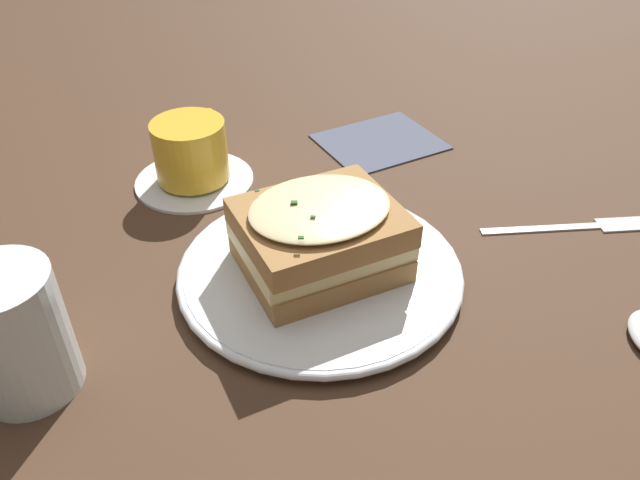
% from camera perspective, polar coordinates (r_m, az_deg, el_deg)
% --- Properties ---
extents(ground_plane, '(2.40, 2.40, 0.00)m').
position_cam_1_polar(ground_plane, '(0.53, -0.59, -5.10)').
color(ground_plane, '#473021').
extents(dinner_plate, '(0.25, 0.25, 0.01)m').
position_cam_1_polar(dinner_plate, '(0.55, -0.00, -2.83)').
color(dinner_plate, white).
rests_on(dinner_plate, ground_plane).
extents(sandwich, '(0.15, 0.14, 0.07)m').
position_cam_1_polar(sandwich, '(0.52, -0.01, 0.36)').
color(sandwich, '#A37542').
rests_on(sandwich, dinner_plate).
extents(teacup_with_saucer, '(0.13, 0.13, 0.07)m').
position_cam_1_polar(teacup_with_saucer, '(0.68, -11.64, 7.57)').
color(teacup_with_saucer, white).
rests_on(teacup_with_saucer, ground_plane).
extents(water_glass, '(0.07, 0.07, 0.10)m').
position_cam_1_polar(water_glass, '(0.48, -26.14, -7.76)').
color(water_glass, silver).
rests_on(water_glass, ground_plane).
extents(fork, '(0.19, 0.04, 0.00)m').
position_cam_1_polar(fork, '(0.67, 24.18, 1.26)').
color(fork, silver).
rests_on(fork, ground_plane).
extents(napkin, '(0.16, 0.14, 0.00)m').
position_cam_1_polar(napkin, '(0.76, 5.48, 8.99)').
color(napkin, '#4C5166').
rests_on(napkin, ground_plane).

